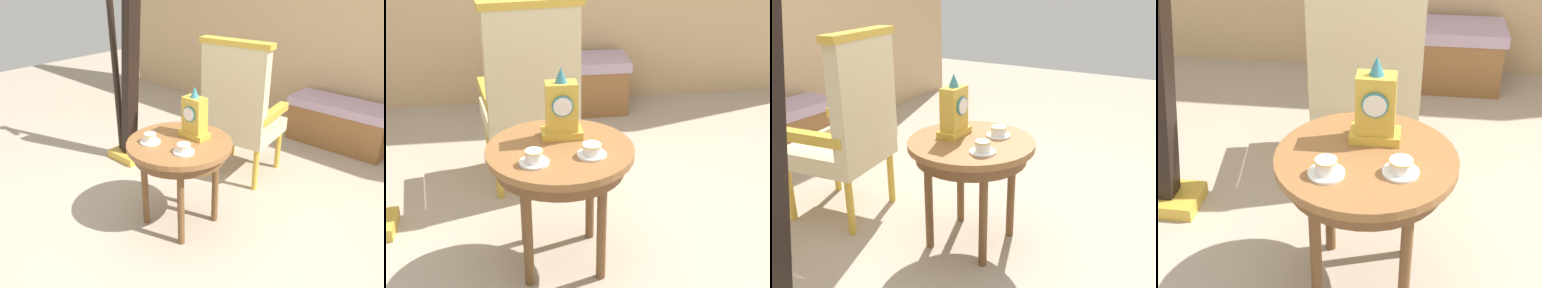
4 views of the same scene
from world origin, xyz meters
The scene contains 8 objects.
ground_plane centered at (0.00, 0.00, 0.00)m, with size 10.00×10.00×0.00m, color tan.
side_table centered at (-0.03, 0.02, 0.53)m, with size 0.67×0.67×0.61m.
teacup_left centered at (-0.16, -0.11, 0.64)m, with size 0.13×0.13×0.06m.
teacup_right centered at (0.10, -0.07, 0.63)m, with size 0.13×0.13×0.06m.
mantel_clock centered at (-0.01, 0.14, 0.74)m, with size 0.19×0.11×0.34m.
armchair centered at (-0.12, 0.80, 0.59)m, with size 0.61×0.60×1.14m.
harp centered at (-1.01, 0.39, 0.74)m, with size 0.40×0.24×1.83m.
window_bench centered at (0.24, 1.95, 0.22)m, with size 0.94×0.40×0.44m.
Camera 1 is at (1.49, -1.53, 1.62)m, focal length 35.80 mm.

